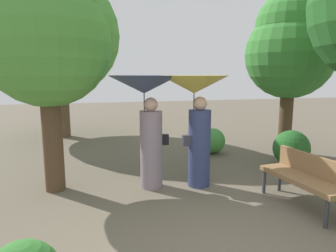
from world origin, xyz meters
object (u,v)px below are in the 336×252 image
(tree_mid_left, at_px, (58,26))
(tree_near_right, at_px, (290,46))
(person_left, at_px, (147,106))
(person_right, at_px, (196,107))
(park_bench, at_px, (305,176))
(tree_near_left, at_px, (46,30))

(tree_mid_left, bearing_deg, tree_near_right, -31.31)
(person_left, bearing_deg, person_right, -106.25)
(park_bench, bearing_deg, tree_near_left, -119.91)
(person_left, bearing_deg, tree_mid_left, 12.76)
(person_left, height_order, tree_near_left, tree_near_left)
(person_left, bearing_deg, park_bench, -128.99)
(tree_near_left, bearing_deg, tree_near_right, 13.78)
(tree_near_left, bearing_deg, tree_mid_left, 92.92)
(tree_near_left, relative_size, tree_near_right, 1.00)
(park_bench, height_order, tree_near_right, tree_near_right)
(park_bench, bearing_deg, person_right, -138.99)
(person_left, bearing_deg, tree_near_left, 73.32)
(person_right, relative_size, tree_near_right, 0.49)
(tree_near_left, bearing_deg, person_left, -9.62)
(park_bench, relative_size, tree_near_left, 0.37)
(person_left, height_order, tree_near_right, tree_near_right)
(person_right, bearing_deg, tree_near_left, 73.47)
(person_left, distance_m, park_bench, 2.88)
(person_right, distance_m, tree_near_left, 2.90)
(person_left, height_order, park_bench, person_left)
(park_bench, height_order, tree_mid_left, tree_mid_left)
(person_right, relative_size, tree_mid_left, 0.36)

